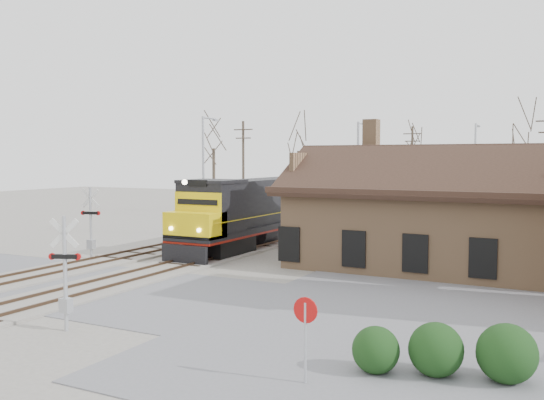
% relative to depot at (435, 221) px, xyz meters
% --- Properties ---
extents(ground, '(140.00, 140.00, 0.00)m').
position_rel_depot_xyz_m(ground, '(-11.99, -12.00, -2.41)').
color(ground, '#9A958B').
rests_on(ground, ground).
extents(road, '(60.00, 9.00, 0.03)m').
position_rel_depot_xyz_m(road, '(-11.99, -12.00, -2.39)').
color(road, slate).
rests_on(road, ground).
extents(track_main, '(3.40, 90.00, 0.24)m').
position_rel_depot_xyz_m(track_main, '(-11.99, 3.00, -2.34)').
color(track_main, '#9A958B').
rests_on(track_main, ground).
extents(track_siding, '(3.40, 90.00, 0.24)m').
position_rel_depot_xyz_m(track_siding, '(-16.49, 3.00, -2.34)').
color(track_siding, '#9A958B').
rests_on(track_siding, ground).
extents(depot, '(15.20, 9.31, 7.90)m').
position_rel_depot_xyz_m(depot, '(0.00, 0.00, 0.00)').
color(depot, '#A17853').
rests_on(depot, ground).
extents(locomotive_lead, '(3.05, 20.40, 4.53)m').
position_rel_depot_xyz_m(locomotive_lead, '(-11.99, 4.03, -0.03)').
color(locomotive_lead, black).
rests_on(locomotive_lead, ground).
extents(locomotive_trailing, '(3.05, 20.40, 4.29)m').
position_rel_depot_xyz_m(locomotive_trailing, '(-11.99, 24.70, -0.03)').
color(locomotive_trailing, black).
rests_on(locomotive_trailing, ground).
extents(crossbuck_near, '(1.03, 0.50, 3.83)m').
position_rel_depot_xyz_m(crossbuck_near, '(-8.18, -17.45, -0.60)').
color(crossbuck_near, '#A5A8AD').
rests_on(crossbuck_near, ground).
extents(crossbuck_far, '(1.15, 0.39, 4.11)m').
position_rel_depot_xyz_m(crossbuck_far, '(-17.39, -6.79, -0.48)').
color(crossbuck_far, '#A5A8AD').
rests_on(crossbuck_far, ground).
extents(do_not_enter_sign, '(0.67, 0.08, 2.24)m').
position_rel_depot_xyz_m(do_not_enter_sign, '(0.79, -18.12, -0.85)').
color(do_not_enter_sign, '#A5A8AD').
rests_on(do_not_enter_sign, ground).
extents(hedge_a, '(1.27, 1.27, 1.27)m').
position_rel_depot_xyz_m(hedge_a, '(2.13, -16.55, -1.77)').
color(hedge_a, black).
rests_on(hedge_a, ground).
extents(hedge_b, '(1.43, 1.43, 1.43)m').
position_rel_depot_xyz_m(hedge_b, '(3.60, -16.04, -1.69)').
color(hedge_b, black).
rests_on(hedge_b, ground).
extents(hedge_c, '(1.53, 1.53, 1.53)m').
position_rel_depot_xyz_m(hedge_c, '(5.30, -15.68, -1.64)').
color(hedge_c, black).
rests_on(hedge_c, ground).
extents(streetlight_a, '(0.25, 2.04, 8.72)m').
position_rel_depot_xyz_m(streetlight_a, '(-17.79, 5.10, 2.49)').
color(streetlight_a, '#A5A8AD').
rests_on(streetlight_a, ground).
extents(streetlight_b, '(0.25, 2.04, 8.16)m').
position_rel_depot_xyz_m(streetlight_b, '(-6.83, 7.49, 2.20)').
color(streetlight_b, '#A5A8AD').
rests_on(streetlight_b, ground).
extents(streetlight_c, '(0.25, 2.04, 8.74)m').
position_rel_depot_xyz_m(streetlight_c, '(-1.82, 23.99, 2.50)').
color(streetlight_c, '#A5A8AD').
rests_on(streetlight_c, ground).
extents(utility_pole_a, '(2.00, 0.24, 9.17)m').
position_rel_depot_xyz_m(utility_pole_a, '(-21.85, 17.70, 2.40)').
color(utility_pole_a, '#382D23').
rests_on(utility_pole_a, ground).
extents(utility_pole_b, '(2.00, 0.24, 9.12)m').
position_rel_depot_xyz_m(utility_pole_b, '(-9.89, 33.44, 2.37)').
color(utility_pole_b, '#382D23').
rests_on(utility_pole_b, ground).
extents(tree_a, '(4.47, 4.47, 10.96)m').
position_rel_depot_xyz_m(tree_a, '(-27.58, 21.43, 5.40)').
color(tree_a, '#382D23').
rests_on(tree_a, ground).
extents(tree_b, '(4.30, 4.30, 10.54)m').
position_rel_depot_xyz_m(tree_b, '(-20.01, 26.11, 5.10)').
color(tree_b, '#382D23').
rests_on(tree_b, ground).
extents(tree_c, '(4.28, 4.28, 10.49)m').
position_rel_depot_xyz_m(tree_c, '(-10.59, 37.90, 5.06)').
color(tree_c, '#382D23').
rests_on(tree_c, ground).
extents(tree_d, '(4.65, 4.65, 11.39)m').
position_rel_depot_xyz_m(tree_d, '(1.62, 27.29, 5.71)').
color(tree_d, '#382D23').
rests_on(tree_d, ground).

